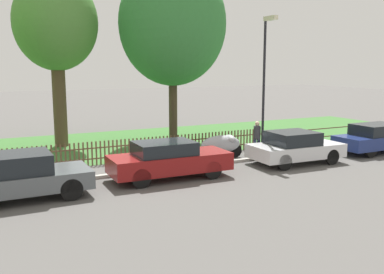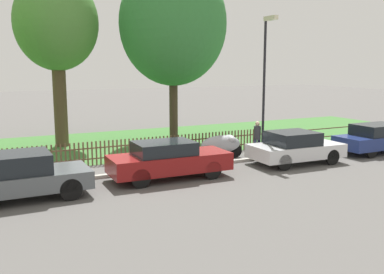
{
  "view_description": "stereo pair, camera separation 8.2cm",
  "coord_description": "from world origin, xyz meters",
  "px_view_note": "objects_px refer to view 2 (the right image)",
  "views": [
    {
      "loc": [
        -5.46,
        -14.56,
        3.92
      ],
      "look_at": [
        2.29,
        0.77,
        1.1
      ],
      "focal_mm": 40.0,
      "sensor_mm": 36.0,
      "label": 1
    },
    {
      "loc": [
        -5.39,
        -14.6,
        3.92
      ],
      "look_at": [
        2.29,
        0.77,
        1.1
      ],
      "focal_mm": 40.0,
      "sensor_mm": 36.0,
      "label": 2
    }
  ],
  "objects_px": {
    "tree_far_left": "(173,24)",
    "pedestrian_by_lamp": "(257,136)",
    "covered_motorcycle": "(222,144)",
    "parked_car_red_compact": "(295,147)",
    "parked_car_navy_estate": "(168,159)",
    "tree_mid_park": "(56,25)",
    "parked_car_white_van": "(379,138)",
    "street_lamp": "(266,71)",
    "parked_car_black_saloon": "(24,176)"
  },
  "relations": [
    {
      "from": "parked_car_white_van",
      "to": "tree_far_left",
      "type": "xyz_separation_m",
      "value": [
        -7.34,
        6.9,
        5.4
      ]
    },
    {
      "from": "covered_motorcycle",
      "to": "pedestrian_by_lamp",
      "type": "relative_size",
      "value": 1.29
    },
    {
      "from": "parked_car_black_saloon",
      "to": "tree_mid_park",
      "type": "height_order",
      "value": "tree_mid_park"
    },
    {
      "from": "parked_car_black_saloon",
      "to": "parked_car_red_compact",
      "type": "xyz_separation_m",
      "value": [
        10.4,
        0.12,
        -0.04
      ]
    },
    {
      "from": "pedestrian_by_lamp",
      "to": "parked_car_navy_estate",
      "type": "bearing_deg",
      "value": 15.18
    },
    {
      "from": "parked_car_navy_estate",
      "to": "tree_mid_park",
      "type": "bearing_deg",
      "value": 106.68
    },
    {
      "from": "parked_car_navy_estate",
      "to": "covered_motorcycle",
      "type": "height_order",
      "value": "parked_car_navy_estate"
    },
    {
      "from": "parked_car_white_van",
      "to": "street_lamp",
      "type": "height_order",
      "value": "street_lamp"
    },
    {
      "from": "tree_far_left",
      "to": "street_lamp",
      "type": "relative_size",
      "value": 1.54
    },
    {
      "from": "parked_car_red_compact",
      "to": "pedestrian_by_lamp",
      "type": "xyz_separation_m",
      "value": [
        -0.47,
        1.99,
        0.19
      ]
    },
    {
      "from": "parked_car_white_van",
      "to": "covered_motorcycle",
      "type": "bearing_deg",
      "value": 164.37
    },
    {
      "from": "covered_motorcycle",
      "to": "parked_car_red_compact",
      "type": "bearing_deg",
      "value": -38.16
    },
    {
      "from": "parked_car_black_saloon",
      "to": "tree_mid_park",
      "type": "distance_m",
      "value": 10.23
    },
    {
      "from": "parked_car_white_van",
      "to": "tree_mid_park",
      "type": "distance_m",
      "value": 16.16
    },
    {
      "from": "tree_mid_park",
      "to": "covered_motorcycle",
      "type": "bearing_deg",
      "value": -47.68
    },
    {
      "from": "parked_car_white_van",
      "to": "tree_mid_park",
      "type": "bearing_deg",
      "value": 147.53
    },
    {
      "from": "parked_car_navy_estate",
      "to": "parked_car_white_van",
      "type": "bearing_deg",
      "value": 1.26
    },
    {
      "from": "parked_car_red_compact",
      "to": "parked_car_black_saloon",
      "type": "bearing_deg",
      "value": -177.2
    },
    {
      "from": "parked_car_white_van",
      "to": "street_lamp",
      "type": "distance_m",
      "value": 6.38
    },
    {
      "from": "parked_car_navy_estate",
      "to": "tree_mid_park",
      "type": "distance_m",
      "value": 9.99
    },
    {
      "from": "parked_car_navy_estate",
      "to": "street_lamp",
      "type": "height_order",
      "value": "street_lamp"
    },
    {
      "from": "parked_car_black_saloon",
      "to": "street_lamp",
      "type": "distance_m",
      "value": 10.71
    },
    {
      "from": "parked_car_red_compact",
      "to": "tree_far_left",
      "type": "height_order",
      "value": "tree_far_left"
    },
    {
      "from": "parked_car_white_van",
      "to": "street_lamp",
      "type": "xyz_separation_m",
      "value": [
        -5.34,
        1.64,
        3.07
      ]
    },
    {
      "from": "parked_car_black_saloon",
      "to": "street_lamp",
      "type": "relative_size",
      "value": 0.62
    },
    {
      "from": "parked_car_white_van",
      "to": "tree_far_left",
      "type": "relative_size",
      "value": 0.49
    },
    {
      "from": "covered_motorcycle",
      "to": "pedestrian_by_lamp",
      "type": "height_order",
      "value": "pedestrian_by_lamp"
    },
    {
      "from": "parked_car_navy_estate",
      "to": "tree_mid_park",
      "type": "height_order",
      "value": "tree_mid_park"
    },
    {
      "from": "parked_car_white_van",
      "to": "covered_motorcycle",
      "type": "xyz_separation_m",
      "value": [
        -7.25,
        2.04,
        -0.05
      ]
    },
    {
      "from": "tree_far_left",
      "to": "parked_car_black_saloon",
      "type": "bearing_deg",
      "value": -138.73
    },
    {
      "from": "parked_car_black_saloon",
      "to": "street_lamp",
      "type": "bearing_deg",
      "value": 9.85
    },
    {
      "from": "parked_car_red_compact",
      "to": "parked_car_white_van",
      "type": "distance_m",
      "value": 5.04
    },
    {
      "from": "parked_car_navy_estate",
      "to": "pedestrian_by_lamp",
      "type": "bearing_deg",
      "value": 21.65
    },
    {
      "from": "parked_car_red_compact",
      "to": "parked_car_white_van",
      "type": "xyz_separation_m",
      "value": [
        5.04,
        0.08,
        0.0
      ]
    },
    {
      "from": "covered_motorcycle",
      "to": "tree_far_left",
      "type": "height_order",
      "value": "tree_far_left"
    },
    {
      "from": "covered_motorcycle",
      "to": "tree_far_left",
      "type": "xyz_separation_m",
      "value": [
        -0.09,
        4.86,
        5.45
      ]
    },
    {
      "from": "tree_mid_park",
      "to": "street_lamp",
      "type": "xyz_separation_m",
      "value": [
        7.54,
        -6.58,
        -2.17
      ]
    },
    {
      "from": "tree_far_left",
      "to": "covered_motorcycle",
      "type": "bearing_deg",
      "value": -88.96
    },
    {
      "from": "tree_mid_park",
      "to": "street_lamp",
      "type": "distance_m",
      "value": 10.24
    },
    {
      "from": "tree_mid_park",
      "to": "street_lamp",
      "type": "relative_size",
      "value": 1.38
    },
    {
      "from": "parked_car_white_van",
      "to": "tree_mid_park",
      "type": "relative_size",
      "value": 0.54
    },
    {
      "from": "tree_far_left",
      "to": "pedestrian_by_lamp",
      "type": "relative_size",
      "value": 5.98
    },
    {
      "from": "parked_car_navy_estate",
      "to": "parked_car_red_compact",
      "type": "height_order",
      "value": "parked_car_navy_estate"
    },
    {
      "from": "parked_car_black_saloon",
      "to": "parked_car_navy_estate",
      "type": "bearing_deg",
      "value": 2.11
    },
    {
      "from": "parked_car_red_compact",
      "to": "tree_far_left",
      "type": "distance_m",
      "value": 9.13
    },
    {
      "from": "parked_car_red_compact",
      "to": "tree_mid_park",
      "type": "distance_m",
      "value": 12.57
    },
    {
      "from": "tree_mid_park",
      "to": "tree_far_left",
      "type": "height_order",
      "value": "tree_far_left"
    },
    {
      "from": "parked_car_black_saloon",
      "to": "pedestrian_by_lamp",
      "type": "height_order",
      "value": "pedestrian_by_lamp"
    },
    {
      "from": "parked_car_navy_estate",
      "to": "street_lamp",
      "type": "xyz_separation_m",
      "value": [
        5.29,
        1.62,
        3.06
      ]
    },
    {
      "from": "parked_car_red_compact",
      "to": "street_lamp",
      "type": "relative_size",
      "value": 0.64
    }
  ]
}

